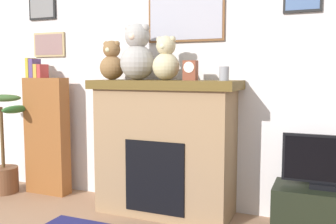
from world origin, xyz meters
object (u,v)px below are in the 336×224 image
Objects in this scene: potted_plant at (3,159)px; television at (324,163)px; teddy_bear_brown at (112,62)px; candle_jar at (224,74)px; tv_stand at (322,214)px; bookshelf at (47,133)px; mantel_clock at (190,70)px; fireplace at (165,147)px; teddy_bear_grey at (166,60)px; teddy_bear_tan at (137,55)px.

television is at bearing 1.35° from potted_plant.
teddy_bear_brown reaches higher than television.
television is (3.18, 0.07, 0.24)m from potted_plant.
teddy_bear_brown reaches higher than candle_jar.
television is at bearing -90.00° from tv_stand.
mantel_clock is (1.64, -0.06, 0.66)m from bookshelf.
television is at bearing -1.93° from mantel_clock.
potted_plant is 2.29m from mantel_clock.
bookshelf is at bearing 21.46° from potted_plant.
candle_jar is (2.38, 0.11, 0.92)m from potted_plant.
television is 2.04m from teddy_bear_brown.
teddy_bear_grey reaches higher than fireplace.
bookshelf is 8.44× the size of mantel_clock.
candle_jar is at bearing -1.87° from fireplace.
teddy_bear_tan reaches higher than mantel_clock.
teddy_bear_grey is at bearing 3.47° from potted_plant.
teddy_bear_tan is (-0.27, -0.02, 0.84)m from fireplace.
bookshelf is 1.97× the size of tv_stand.
teddy_bear_tan reaches higher than teddy_bear_brown.
mantel_clock is at bearing 178.15° from tv_stand.
candle_jar reaches higher than potted_plant.
teddy_bear_brown is 0.55m from teddy_bear_grey.
television is 1.05m from candle_jar.
teddy_bear_brown is at bearing -179.98° from candle_jar.
tv_stand is 2.22m from teddy_bear_brown.
tv_stand is at bearing 1.37° from potted_plant.
bookshelf is at bearing 177.41° from teddy_bear_grey.
potted_plant is (-0.45, -0.18, -0.28)m from bookshelf.
television is 1.21× the size of teddy_bear_tan.
bookshelf reaches higher than mantel_clock.
tv_stand is (2.74, -0.10, -0.45)m from bookshelf.
fireplace reaches higher than television.
tv_stand is 1.88× the size of teddy_bear_grey.
fireplace is 1.40m from bookshelf.
teddy_bear_grey is at bearing -2.59° from bookshelf.
mantel_clock reaches higher than potted_plant.
bookshelf reaches higher than potted_plant.
television is (2.74, -0.10, -0.04)m from bookshelf.
candle_jar is 0.23× the size of teddy_bear_tan.
television is 1.82m from teddy_bear_tan.
candle_jar is 0.32× the size of teddy_bear_brown.
teddy_bear_tan reaches higher than tv_stand.
tv_stand is 4.28× the size of mantel_clock.
teddy_bear_grey is (1.86, 0.11, 1.03)m from potted_plant.
teddy_bear_brown reaches higher than tv_stand.
candle_jar is (0.54, -0.02, 0.66)m from fireplace.
teddy_bear_grey is (-1.33, 0.04, 1.20)m from tv_stand.
television reaches higher than tv_stand.
bookshelf is 1.39m from teddy_bear_tan.
potted_plant is at bearing -177.28° from candle_jar.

